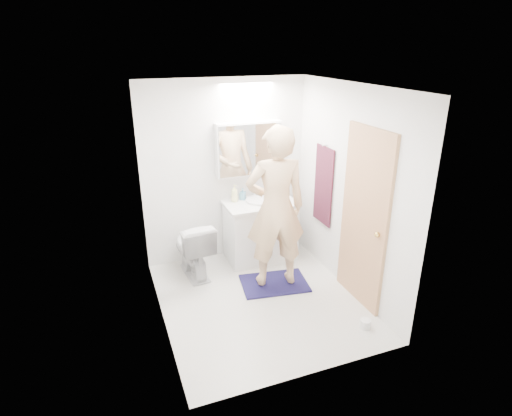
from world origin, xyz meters
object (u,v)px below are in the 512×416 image
medicine_cabinet (249,149)px  toilet (193,248)px  soap_bottle_b (243,194)px  soap_bottle_a (235,193)px  person (276,208)px  vanity_cabinet (260,232)px  toilet_paper_roll (365,324)px  toothbrush_cup (274,192)px

medicine_cabinet → toilet: medicine_cabinet is taller
medicine_cabinet → toilet: (-0.88, -0.33, -1.13)m
soap_bottle_b → toilet: bearing=-159.2°
medicine_cabinet → soap_bottle_a: size_ratio=3.80×
medicine_cabinet → person: size_ratio=0.46×
person → soap_bottle_a: (-0.22, 0.86, -0.08)m
vanity_cabinet → soap_bottle_a: 0.64m
person → toilet: bearing=-26.0°
medicine_cabinet → soap_bottle_a: 0.61m
soap_bottle_b → toilet_paper_roll: 2.28m
soap_bottle_a → toilet_paper_roll: 2.31m
toilet → toothbrush_cup: bearing=-172.5°
medicine_cabinet → soap_bottle_b: 0.61m
toilet → soap_bottle_a: (0.65, 0.27, 0.56)m
soap_bottle_b → vanity_cabinet: bearing=-44.4°
medicine_cabinet → soap_bottle_b: size_ratio=5.57×
soap_bottle_a → toothbrush_cup: size_ratio=2.11×
toilet → soap_bottle_b: (0.78, 0.30, 0.53)m
person → soap_bottle_a: 0.89m
person → soap_bottle_b: (-0.09, 0.89, -0.11)m
medicine_cabinet → soap_bottle_a: bearing=-165.1°
medicine_cabinet → toilet_paper_roll: 2.57m
vanity_cabinet → soap_bottle_a: size_ratio=3.89×
vanity_cabinet → person: (-0.09, -0.71, 0.62)m
vanity_cabinet → toothbrush_cup: size_ratio=8.19×
person → toilet_paper_roll: 1.58m
medicine_cabinet → soap_bottle_a: (-0.22, -0.06, -0.56)m
vanity_cabinet → toothbrush_cup: 0.57m
person → toothbrush_cup: 0.95m
vanity_cabinet → soap_bottle_a: bearing=154.0°
toilet → soap_bottle_a: size_ratio=3.23×
medicine_cabinet → toothbrush_cup: size_ratio=8.01×
medicine_cabinet → person: (-0.01, -0.92, -0.49)m
vanity_cabinet → medicine_cabinet: size_ratio=1.02×
vanity_cabinet → soap_bottle_b: bearing=135.6°
toothbrush_cup → person: bearing=-112.0°
vanity_cabinet → toilet: (-0.96, -0.11, -0.02)m
soap_bottle_a → toilet_paper_roll: size_ratio=2.10×
soap_bottle_a → soap_bottle_b: bearing=13.6°
soap_bottle_a → medicine_cabinet: bearing=14.9°
soap_bottle_a → toothbrush_cup: soap_bottle_a is taller
vanity_cabinet → soap_bottle_b: soap_bottle_b is taller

